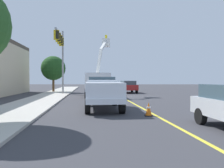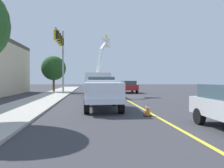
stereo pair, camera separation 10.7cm
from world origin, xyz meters
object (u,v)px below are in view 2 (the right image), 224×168
at_px(traffic_cone_mid_front, 112,90).
at_px(utility_bucket_truck, 97,82).
at_px(passing_minivan, 128,86).
at_px(traffic_signal_mast, 61,48).
at_px(service_pickup_truck, 102,92).
at_px(traffic_cone_leading, 148,109).

bearing_deg(traffic_cone_mid_front, utility_bucket_truck, 159.30).
height_order(passing_minivan, traffic_signal_mast, traffic_signal_mast).
relative_size(utility_bucket_truck, service_pickup_truck, 1.45).
xyz_separation_m(traffic_cone_mid_front, traffic_signal_mast, (-3.38, 5.90, 5.14)).
relative_size(traffic_cone_leading, traffic_signal_mast, 0.09).
xyz_separation_m(passing_minivan, traffic_signal_mast, (-5.51, 8.18, 4.60)).
bearing_deg(passing_minivan, traffic_cone_leading, 179.44).
xyz_separation_m(utility_bucket_truck, traffic_signal_mast, (0.94, 4.26, 3.96)).
distance_m(service_pickup_truck, passing_minivan, 17.82).
height_order(passing_minivan, traffic_cone_mid_front, passing_minivan).
distance_m(utility_bucket_truck, passing_minivan, 7.58).
bearing_deg(passing_minivan, traffic_signal_mast, 123.95).
bearing_deg(traffic_cone_leading, utility_bucket_truck, 15.21).
distance_m(passing_minivan, traffic_cone_mid_front, 3.17).
relative_size(service_pickup_truck, traffic_cone_leading, 8.17).
relative_size(passing_minivan, traffic_cone_leading, 7.02).
height_order(utility_bucket_truck, traffic_cone_mid_front, utility_bucket_truck).
relative_size(utility_bucket_truck, traffic_cone_mid_front, 9.62).
bearing_deg(utility_bucket_truck, traffic_cone_leading, -164.79).
bearing_deg(traffic_signal_mast, passing_minivan, -56.05).
height_order(traffic_cone_leading, traffic_signal_mast, traffic_signal_mast).
bearing_deg(service_pickup_truck, passing_minivan, -8.66).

